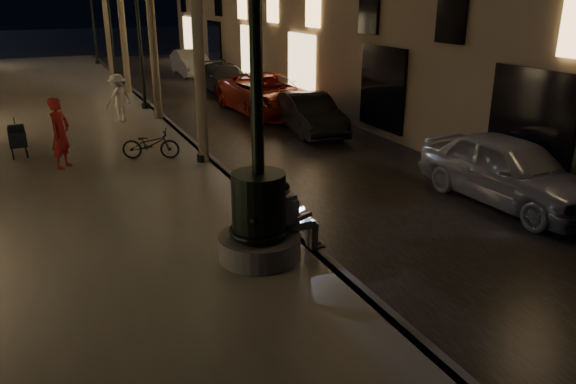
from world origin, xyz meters
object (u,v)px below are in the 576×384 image
seated_man_laptop (292,214)px  car_rear (225,79)px  pedestrian_white (118,98)px  car_third (267,94)px  pedestrian_red (60,133)px  lamp_curb_d (92,14)px  lamp_curb_a (196,45)px  lamp_curb_b (139,27)px  bicycle (151,144)px  fountain_lamppost (259,202)px  car_front (510,170)px  lamp_curb_c (110,19)px  car_fifth (191,63)px  stroller (17,138)px  car_second (309,114)px

seated_man_laptop → car_rear: seated_man_laptop is taller
pedestrian_white → car_third: bearing=146.6°
pedestrian_red → car_rear: bearing=-0.8°
seated_man_laptop → lamp_curb_d: lamp_curb_d is taller
lamp_curb_a → lamp_curb_b: 8.00m
car_rear → bicycle: size_ratio=3.00×
fountain_lamppost → lamp_curb_a: (0.70, 6.00, 2.02)m
lamp_curb_a → lamp_curb_d: 24.00m
car_third → pedestrian_red: (-7.70, -5.03, 0.34)m
lamp_curb_a → bicycle: size_ratio=3.13×
seated_man_laptop → car_front: bearing=7.0°
lamp_curb_c → car_fifth: size_ratio=1.10×
car_fifth → pedestrian_red: pedestrian_red is taller
car_fifth → bicycle: 17.61m
pedestrian_red → bicycle: (2.22, -0.09, -0.50)m
lamp_curb_c → pedestrian_white: (-1.25, -10.07, -2.21)m
seated_man_laptop → bicycle: size_ratio=0.84×
lamp_curb_a → lamp_curb_c: size_ratio=1.00×
car_front → seated_man_laptop: bearing=-176.0°
lamp_curb_d → stroller: (-4.45, -21.49, -2.50)m
stroller → car_fifth: car_fifth is taller
lamp_curb_b → car_third: (4.30, -2.05, -2.47)m
lamp_curb_a → car_front: lamp_curb_a is taller
car_fifth → bicycle: size_ratio=2.85×
car_second → car_front: bearing=-76.9°
lamp_curb_c → car_third: (4.30, -10.05, -2.47)m
car_fifth → bicycle: bearing=-107.3°
car_second → pedestrian_white: size_ratio=2.39×
lamp_curb_c → pedestrian_red: lamp_curb_c is taller
seated_man_laptop → lamp_curb_b: (0.09, 14.00, 2.35)m
fountain_lamppost → pedestrian_white: fountain_lamppost is taller
lamp_curb_a → lamp_curb_b: (0.00, 8.00, 0.00)m
lamp_curb_a → car_front: bearing=-44.0°
lamp_curb_a → car_second: bearing=29.6°
lamp_curb_a → car_second: (4.41, 2.50, -2.59)m
fountain_lamppost → car_rear: fountain_lamppost is taller
lamp_curb_a → car_front: size_ratio=1.08×
stroller → pedestrian_white: size_ratio=0.64×
fountain_lamppost → lamp_curb_d: 30.08m
car_front → car_rear: 16.52m
lamp_curb_b → car_rear: 5.93m
lamp_curb_c → pedestrian_white: 10.39m
car_rear → lamp_curb_c: bearing=129.7°
seated_man_laptop → car_fifth: size_ratio=0.30×
car_third → lamp_curb_b: bearing=153.0°
lamp_curb_c → pedestrian_red: (-3.40, -15.08, -2.13)m
car_front → car_second: bearing=94.9°
pedestrian_red → lamp_curb_b: bearing=10.5°
car_rear → bicycle: (-5.48, -10.34, -0.06)m
lamp_curb_d → car_front: bearing=-79.4°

